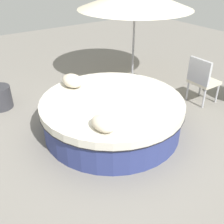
# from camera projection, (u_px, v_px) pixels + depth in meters

# --- Properties ---
(ground_plane) EXTENTS (16.00, 16.00, 0.00)m
(ground_plane) POSITION_uv_depth(u_px,v_px,m) (112.00, 129.00, 4.82)
(ground_plane) COLOR gray
(round_bed) EXTENTS (2.47, 2.47, 0.62)m
(round_bed) POSITION_uv_depth(u_px,v_px,m) (112.00, 115.00, 4.66)
(round_bed) COLOR navy
(round_bed) RESTS_ON ground_plane
(throw_pillow_0) EXTENTS (0.49, 0.34, 0.22)m
(throw_pillow_0) POSITION_uv_depth(u_px,v_px,m) (72.00, 81.00, 4.92)
(throw_pillow_0) COLOR beige
(throw_pillow_0) RESTS_ON round_bed
(throw_pillow_1) EXTENTS (0.43, 0.29, 0.18)m
(throw_pillow_1) POSITION_uv_depth(u_px,v_px,m) (103.00, 123.00, 3.70)
(throw_pillow_1) COLOR beige
(throw_pillow_1) RESTS_ON round_bed
(patio_chair) EXTENTS (0.53, 0.51, 0.98)m
(patio_chair) POSITION_uv_depth(u_px,v_px,m) (202.00, 78.00, 5.45)
(patio_chair) COLOR #B7B7BC
(patio_chair) RESTS_ON ground_plane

